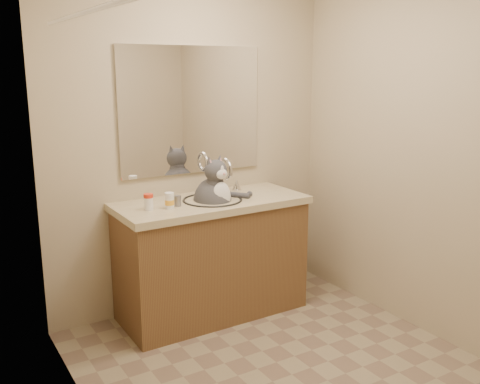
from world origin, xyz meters
name	(u,v)px	position (x,y,z in m)	size (l,w,h in m)	color
room	(297,173)	(0.00, 0.00, 1.20)	(2.22, 2.52, 2.42)	gray
vanity	(212,255)	(0.00, 0.96, 0.44)	(1.34, 0.59, 1.12)	brown
mirror	(192,110)	(0.00, 1.24, 1.45)	(1.10, 0.02, 0.90)	white
shower_curtain	(99,229)	(-1.05, 0.10, 1.03)	(0.02, 1.30, 1.93)	beige
cat	(214,199)	(0.01, 0.94, 0.86)	(0.42, 0.33, 0.52)	#414045
pill_bottle_redcap	(149,202)	(-0.48, 0.93, 0.90)	(0.08, 0.08, 0.11)	white
pill_bottle_orange	(169,201)	(-0.35, 0.89, 0.90)	(0.07, 0.07, 0.11)	white
grey_canister	(178,201)	(-0.28, 0.92, 0.89)	(0.06, 0.06, 0.07)	gray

